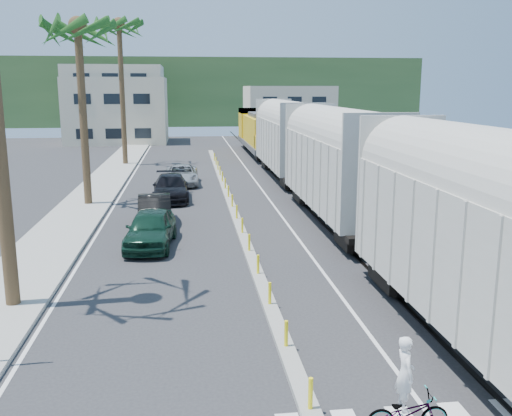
{
  "coord_description": "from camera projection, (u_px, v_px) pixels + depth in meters",
  "views": [
    {
      "loc": [
        -2.43,
        -11.68,
        6.79
      ],
      "look_at": [
        0.26,
        10.78,
        2.0
      ],
      "focal_mm": 40.0,
      "sensor_mm": 36.0,
      "label": 1
    }
  ],
  "objects": [
    {
      "name": "car_rear",
      "position": [
        182.0,
        175.0,
        40.57
      ],
      "size": [
        2.37,
        5.07,
        1.4
      ],
      "primitive_type": "imported",
      "rotation": [
        0.0,
        0.0,
        0.0
      ],
      "color": "#AAADAF",
      "rests_on": "ground"
    },
    {
      "name": "median",
      "position": [
        232.0,
        208.0,
        32.41
      ],
      "size": [
        0.45,
        60.0,
        0.85
      ],
      "color": "gray",
      "rests_on": "ground"
    },
    {
      "name": "palm_trees",
      "position": [
        83.0,
        14.0,
        31.9
      ],
      "size": [
        3.5,
        37.2,
        13.75
      ],
      "color": "brown",
      "rests_on": "ground"
    },
    {
      "name": "car_second",
      "position": [
        155.0,
        211.0,
        28.43
      ],
      "size": [
        2.16,
        4.79,
        1.51
      ],
      "primitive_type": "imported",
      "rotation": [
        0.0,
        0.0,
        0.06
      ],
      "color": "black",
      "rests_on": "ground"
    },
    {
      "name": "freight_train",
      "position": [
        312.0,
        153.0,
        34.25
      ],
      "size": [
        3.0,
        60.94,
        5.85
      ],
      "color": "#B3B1A4",
      "rests_on": "ground"
    },
    {
      "name": "sidewalk",
      "position": [
        93.0,
        195.0,
        36.31
      ],
      "size": [
        3.0,
        90.0,
        0.15
      ],
      "primitive_type": "cube",
      "color": "gray",
      "rests_on": "ground"
    },
    {
      "name": "buildings",
      "position": [
        159.0,
        105.0,
        80.99
      ],
      "size": [
        38.0,
        27.0,
        10.0
      ],
      "color": "beige",
      "rests_on": "ground"
    },
    {
      "name": "ground",
      "position": [
        301.0,
        390.0,
        13.04
      ],
      "size": [
        140.0,
        140.0,
        0.0
      ],
      "primitive_type": "plane",
      "color": "#28282B",
      "rests_on": "ground"
    },
    {
      "name": "cyclist",
      "position": [
        407.0,
        403.0,
        11.29
      ],
      "size": [
        0.71,
        1.69,
        2.08
      ],
      "rotation": [
        0.0,
        0.0,
        1.55
      ],
      "color": "#9EA0A5",
      "rests_on": "ground"
    },
    {
      "name": "lane_markings",
      "position": [
        193.0,
        194.0,
        37.07
      ],
      "size": [
        9.42,
        90.0,
        0.01
      ],
      "color": "silver",
      "rests_on": "ground"
    },
    {
      "name": "rails",
      "position": [
        293.0,
        184.0,
        40.81
      ],
      "size": [
        1.56,
        100.0,
        0.06
      ],
      "color": "black",
      "rests_on": "ground"
    },
    {
      "name": "car_lead",
      "position": [
        151.0,
        229.0,
        24.65
      ],
      "size": [
        2.73,
        5.09,
        1.62
      ],
      "primitive_type": "imported",
      "rotation": [
        0.0,
        0.0,
        -0.09
      ],
      "color": "#103021",
      "rests_on": "ground"
    },
    {
      "name": "car_third",
      "position": [
        171.0,
        188.0,
        34.97
      ],
      "size": [
        2.4,
        5.4,
        1.54
      ],
      "primitive_type": "imported",
      "rotation": [
        0.0,
        0.0,
        0.02
      ],
      "color": "black",
      "rests_on": "ground"
    },
    {
      "name": "hillside",
      "position": [
        199.0,
        92.0,
        108.93
      ],
      "size": [
        80.0,
        20.0,
        12.0
      ],
      "primitive_type": "cube",
      "color": "#385628",
      "rests_on": "ground"
    }
  ]
}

